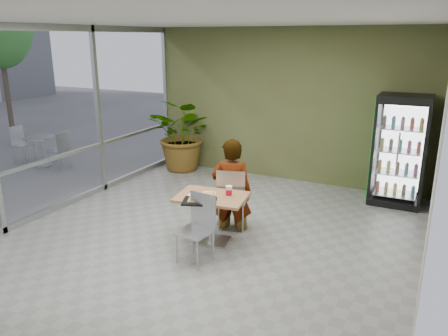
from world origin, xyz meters
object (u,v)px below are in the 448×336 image
(seated_woman, at_px, (232,193))
(potted_plant, at_px, (185,135))
(chair_near, at_px, (199,222))
(cafeteria_tray, at_px, (199,201))
(chair_far, at_px, (232,195))
(soda_cup, at_px, (229,192))
(beverage_fridge, at_px, (399,151))
(dining_table, at_px, (212,209))

(seated_woman, bearing_deg, potted_plant, -61.09)
(chair_near, height_order, cafeteria_tray, chair_near)
(chair_far, distance_m, cafeteria_tray, 0.88)
(chair_far, height_order, soda_cup, chair_far)
(soda_cup, xyz_separation_m, beverage_fridge, (2.01, 2.92, 0.18))
(soda_cup, xyz_separation_m, cafeteria_tray, (-0.28, -0.37, -0.07))
(cafeteria_tray, bearing_deg, chair_near, -62.42)
(soda_cup, xyz_separation_m, potted_plant, (-2.61, 3.00, 0.00))
(seated_woman, bearing_deg, chair_near, 77.23)
(dining_table, distance_m, potted_plant, 3.87)
(cafeteria_tray, xyz_separation_m, beverage_fridge, (2.29, 3.30, 0.25))
(cafeteria_tray, bearing_deg, potted_plant, 124.65)
(chair_near, height_order, seated_woman, seated_woman)
(chair_near, relative_size, cafeteria_tray, 2.02)
(chair_far, distance_m, potted_plant, 3.49)
(seated_woman, xyz_separation_m, cafeteria_tray, (-0.06, -0.92, 0.17))
(dining_table, height_order, beverage_fridge, beverage_fridge)
(seated_woman, distance_m, beverage_fridge, 3.29)
(dining_table, bearing_deg, beverage_fridge, 52.76)
(dining_table, height_order, chair_near, chair_near)
(cafeteria_tray, distance_m, beverage_fridge, 4.02)
(soda_cup, relative_size, potted_plant, 0.10)
(seated_woman, height_order, beverage_fridge, beverage_fridge)
(dining_table, distance_m, cafeteria_tray, 0.39)
(beverage_fridge, height_order, potted_plant, beverage_fridge)
(beverage_fridge, bearing_deg, chair_near, -122.48)
(chair_near, bearing_deg, soda_cup, 81.33)
(dining_table, distance_m, chair_far, 0.56)
(soda_cup, distance_m, potted_plant, 3.98)
(chair_far, height_order, beverage_fridge, beverage_fridge)
(seated_woman, xyz_separation_m, soda_cup, (0.22, -0.55, 0.24))
(chair_far, bearing_deg, seated_woman, -77.28)
(cafeteria_tray, relative_size, potted_plant, 0.28)
(dining_table, distance_m, soda_cup, 0.39)
(chair_far, height_order, cafeteria_tray, chair_far)
(chair_far, relative_size, potted_plant, 0.61)
(seated_woman, height_order, soda_cup, seated_woman)
(dining_table, height_order, potted_plant, potted_plant)
(soda_cup, bearing_deg, seated_woman, 111.88)
(seated_woman, bearing_deg, chair_far, 102.72)
(dining_table, distance_m, beverage_fridge, 3.77)
(chair_near, xyz_separation_m, cafeteria_tray, (-0.11, 0.22, 0.21))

